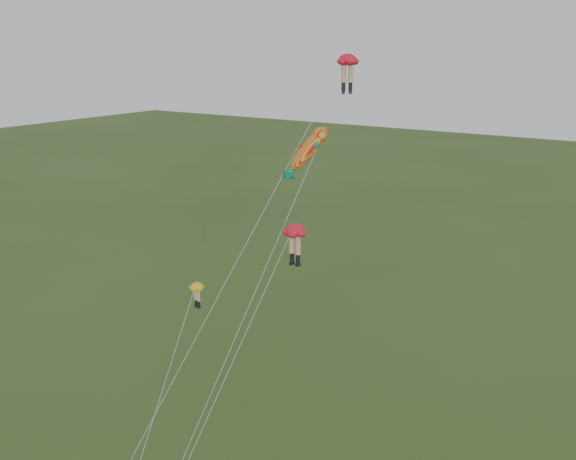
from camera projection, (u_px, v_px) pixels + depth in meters
The scene contains 4 objects.
legs_kite_red_high at pixel (342, 72), 36.61m from camera, with size 7.69×13.89×22.75m.
legs_kite_red_mid at pixel (293, 238), 33.35m from camera, with size 4.37×7.49×14.30m.
legs_kite_yellow at pixel (194, 296), 39.40m from camera, with size 2.21×8.24×9.13m.
fish_kite at pixel (308, 151), 35.56m from camera, with size 4.25×10.80×19.13m.
Camera 1 is at (21.43, -22.49, 23.26)m, focal length 40.00 mm.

